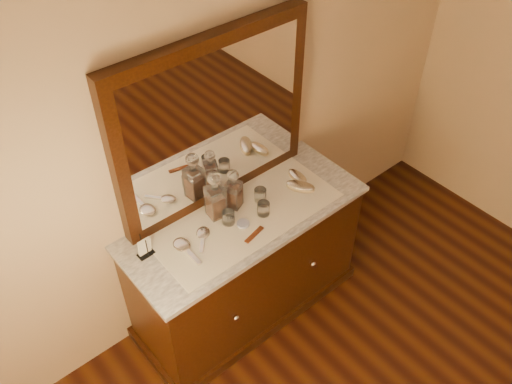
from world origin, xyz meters
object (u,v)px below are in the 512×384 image
at_px(pin_dish, 243,224).
at_px(hand_mirror_inner, 203,235).
at_px(brush_far, 298,177).
at_px(napkin_rack, 145,248).
at_px(comb, 254,235).
at_px(mirror_frame, 214,123).
at_px(hand_mirror_outer, 184,247).
at_px(decanter_right, 234,192).
at_px(dresser_cabinet, 246,265).
at_px(brush_near, 300,187).
at_px(decanter_left, 215,199).

bearing_deg(pin_dish, hand_mirror_inner, 161.55).
bearing_deg(brush_far, napkin_rack, 175.46).
distance_m(pin_dish, comb, 0.10).
height_order(mirror_frame, hand_mirror_inner, mirror_frame).
relative_size(brush_far, hand_mirror_outer, 0.68).
xyz_separation_m(decanter_right, brush_far, (0.43, -0.07, -0.08)).
bearing_deg(decanter_right, dresser_cabinet, -91.39).
height_order(brush_far, hand_mirror_inner, brush_far).
relative_size(comb, hand_mirror_outer, 0.63).
relative_size(mirror_frame, pin_dish, 16.99).
relative_size(dresser_cabinet, hand_mirror_outer, 6.25).
height_order(mirror_frame, hand_mirror_outer, mirror_frame).
bearing_deg(brush_far, mirror_frame, 153.41).
height_order(mirror_frame, pin_dish, mirror_frame).
distance_m(napkin_rack, hand_mirror_outer, 0.20).
relative_size(decanter_right, hand_mirror_inner, 1.50).
bearing_deg(brush_far, brush_near, -122.40).
relative_size(comb, decanter_left, 0.46).
distance_m(decanter_left, brush_far, 0.57).
bearing_deg(decanter_right, comb, -103.44).
height_order(comb, hand_mirror_inner, hand_mirror_inner).
xyz_separation_m(brush_far, hand_mirror_inner, (-0.71, -0.01, -0.01)).
relative_size(decanter_left, hand_mirror_outer, 1.38).
bearing_deg(napkin_rack, decanter_right, -1.09).
relative_size(pin_dish, hand_mirror_outer, 0.32).
distance_m(mirror_frame, hand_mirror_inner, 0.60).
bearing_deg(hand_mirror_outer, napkin_rack, 151.84).
xyz_separation_m(decanter_left, decanter_right, (0.12, -0.01, -0.02)).
bearing_deg(hand_mirror_inner, napkin_rack, 163.76).
bearing_deg(brush_far, comb, -159.66).
xyz_separation_m(hand_mirror_outer, hand_mirror_inner, (0.13, 0.01, -0.00)).
bearing_deg(comb, decanter_right, 63.92).
height_order(decanter_left, decanter_right, decanter_left).
bearing_deg(hand_mirror_inner, mirror_frame, 39.42).
relative_size(decanter_right, brush_far, 1.72).
bearing_deg(decanter_right, brush_far, -9.12).
xyz_separation_m(pin_dish, hand_mirror_outer, (-0.35, 0.07, 0.00)).
bearing_deg(dresser_cabinet, brush_far, 3.71).
relative_size(mirror_frame, comb, 8.49).
bearing_deg(brush_far, decanter_right, 170.88).
bearing_deg(hand_mirror_inner, brush_far, 0.67).
bearing_deg(napkin_rack, brush_near, -9.31).
bearing_deg(decanter_left, brush_far, -7.85).
bearing_deg(mirror_frame, brush_far, -26.59).
bearing_deg(brush_near, napkin_rack, 170.69).
height_order(pin_dish, hand_mirror_inner, hand_mirror_inner).
relative_size(mirror_frame, hand_mirror_outer, 5.36).
bearing_deg(hand_mirror_outer, decanter_left, 17.59).
height_order(pin_dish, decanter_left, decanter_left).
relative_size(mirror_frame, brush_near, 6.45).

